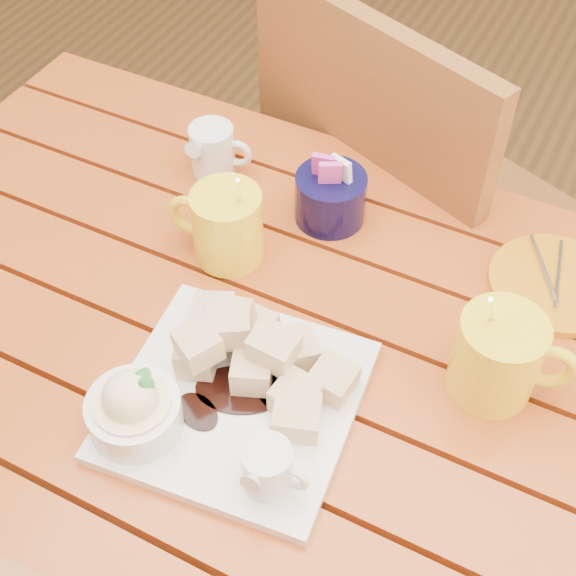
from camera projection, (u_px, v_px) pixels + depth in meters
The scene contains 9 objects.
ground at pixel (268, 569), 1.56m from camera, with size 5.00×5.00×0.00m, color #553718.
table at pixel (259, 381), 1.08m from camera, with size 1.20×0.79×0.75m.
dessert_plate at pixel (217, 392), 0.90m from camera, with size 0.29×0.29×0.11m.
coffee_mug_left at pixel (225, 224), 1.05m from camera, with size 0.13×0.09×0.16m.
coffee_mug_right at pixel (500, 356), 0.90m from camera, with size 0.14×0.10×0.17m.
cream_pitcher at pixel (213, 150), 1.17m from camera, with size 0.09×0.08×0.08m.
sugar_caddy at pixel (330, 196), 1.10m from camera, with size 0.10×0.10×0.11m.
orange_saucer at pixel (556, 284), 1.04m from camera, with size 0.17×0.17×0.02m.
chair_far at pixel (402, 211), 1.44m from camera, with size 0.59×0.59×0.97m.
Camera 1 is at (0.31, -0.53, 1.54)m, focal length 50.00 mm.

